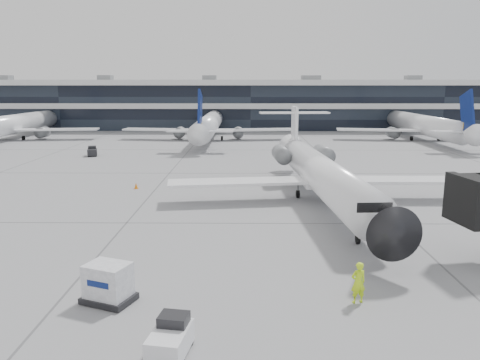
{
  "coord_description": "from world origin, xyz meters",
  "views": [
    {
      "loc": [
        -1.17,
        -33.32,
        10.06
      ],
      "look_at": [
        -1.59,
        3.35,
        2.6
      ],
      "focal_mm": 35.0,
      "sensor_mm": 36.0,
      "label": 1
    }
  ],
  "objects_px": {
    "regional_jet": "(320,172)",
    "ramp_worker": "(358,283)",
    "cargo_uld": "(108,283)",
    "baggage_tug": "(171,339)"
  },
  "relations": [
    {
      "from": "baggage_tug",
      "to": "cargo_uld",
      "type": "distance_m",
      "value": 5.63
    },
    {
      "from": "regional_jet",
      "to": "ramp_worker",
      "type": "height_order",
      "value": "regional_jet"
    },
    {
      "from": "regional_jet",
      "to": "ramp_worker",
      "type": "xyz_separation_m",
      "value": [
        -1.23,
        -19.78,
        -1.61
      ]
    },
    {
      "from": "regional_jet",
      "to": "ramp_worker",
      "type": "distance_m",
      "value": 19.89
    },
    {
      "from": "baggage_tug",
      "to": "regional_jet",
      "type": "bearing_deg",
      "value": 78.14
    },
    {
      "from": "ramp_worker",
      "to": "baggage_tug",
      "type": "xyz_separation_m",
      "value": [
        -8.11,
        -4.37,
        -0.38
      ]
    },
    {
      "from": "ramp_worker",
      "to": "cargo_uld",
      "type": "bearing_deg",
      "value": -15.03
    },
    {
      "from": "regional_jet",
      "to": "cargo_uld",
      "type": "relative_size",
      "value": 12.26
    },
    {
      "from": "regional_jet",
      "to": "ramp_worker",
      "type": "bearing_deg",
      "value": -97.34
    },
    {
      "from": "baggage_tug",
      "to": "ramp_worker",
      "type": "bearing_deg",
      "value": 37.6
    }
  ]
}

